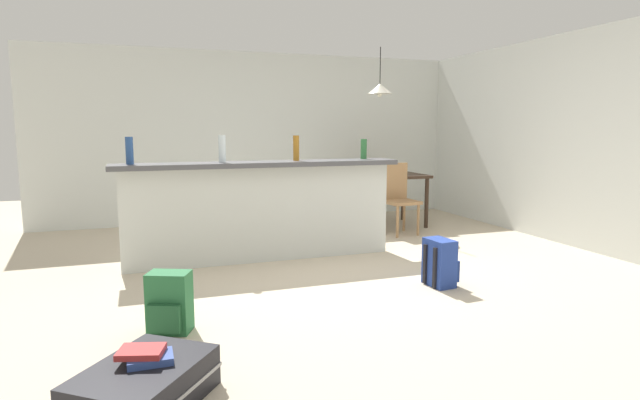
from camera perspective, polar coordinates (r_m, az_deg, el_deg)
ground_plane at (r=5.20m, az=1.52°, el=-7.83°), size 13.00×13.00×0.05m
wall_back at (r=7.93m, az=-6.33°, el=6.92°), size 6.60×0.10×2.50m
wall_right at (r=6.93m, az=25.05°, el=6.08°), size 0.10×6.00×2.50m
partition_half_wall at (r=5.44m, az=-6.48°, el=-1.53°), size 2.80×0.20×0.99m
bar_countertop at (r=5.37m, az=-6.56°, el=3.97°), size 2.96×0.40×0.05m
bottle_blue at (r=5.27m, az=-20.35°, el=5.15°), size 0.07×0.07×0.26m
bottle_clear at (r=5.30m, az=-10.79°, el=5.59°), size 0.07×0.07×0.28m
bottle_amber at (r=5.50m, az=-2.66°, el=5.76°), size 0.06×0.06×0.27m
bottle_green at (r=5.84m, az=4.86°, el=5.65°), size 0.07×0.07×0.22m
dining_table at (r=7.35m, az=7.13°, el=2.11°), size 1.10×0.80×0.74m
dining_chair_near_partition at (r=6.86m, az=8.62°, el=0.57°), size 0.44×0.44×0.93m
dining_chair_far_side at (r=7.93m, az=5.58°, el=1.61°), size 0.48×0.48×0.93m
pendant_lamp at (r=7.38m, az=6.65°, el=12.15°), size 0.34×0.34×0.68m
suitcase_flat_black at (r=2.88m, az=-18.86°, el=-18.88°), size 0.81×0.86×0.22m
backpack_blue at (r=4.72m, az=13.15°, el=-6.83°), size 0.27×0.30×0.42m
backpack_green at (r=3.73m, az=-16.35°, el=-10.96°), size 0.33×0.31×0.42m
book_stack at (r=2.84m, az=-18.70°, el=-16.00°), size 0.28×0.22×0.07m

